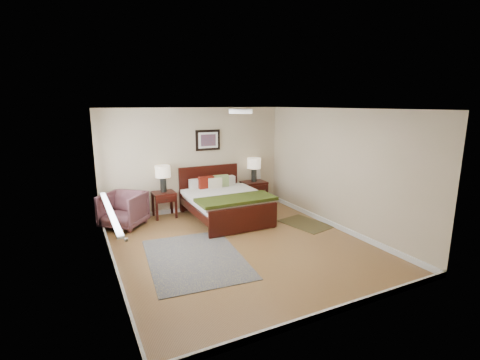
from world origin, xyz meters
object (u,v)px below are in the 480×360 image
at_px(nightstand_left, 164,197).
at_px(armchair, 123,210).
at_px(rug_persian, 195,258).
at_px(lamp_right, 254,165).
at_px(bed, 224,198).
at_px(nightstand_right, 254,191).
at_px(lamp_left, 163,174).

xyz_separation_m(nightstand_left, armchair, (-0.95, -0.25, -0.10)).
xyz_separation_m(armchair, rug_persian, (0.85, -2.17, -0.37)).
relative_size(lamp_right, rug_persian, 0.28).
distance_m(nightstand_left, lamp_right, 2.43).
bearing_deg(bed, rug_persian, -127.29).
bearing_deg(lamp_right, bed, -147.36).
bearing_deg(nightstand_right, bed, -147.84).
xyz_separation_m(bed, armchair, (-2.14, 0.48, -0.12)).
bearing_deg(nightstand_right, nightstand_left, -179.83).
xyz_separation_m(nightstand_left, lamp_right, (2.36, 0.02, 0.57)).
bearing_deg(nightstand_left, bed, -31.56).
xyz_separation_m(bed, rug_persian, (-1.29, -1.69, -0.49)).
bearing_deg(nightstand_left, lamp_left, 90.00).
bearing_deg(lamp_left, nightstand_right, -0.33).
relative_size(bed, lamp_left, 3.27).
height_order(lamp_left, rug_persian, lamp_left).
height_order(lamp_left, armchair, lamp_left).
distance_m(lamp_right, armchair, 3.39).
bearing_deg(nightstand_left, nightstand_right, 0.17).
bearing_deg(bed, nightstand_left, 148.44).
height_order(armchair, rug_persian, armchair).
relative_size(nightstand_left, lamp_left, 0.98).
bearing_deg(armchair, lamp_right, 45.11).
bearing_deg(bed, armchair, 167.30).
relative_size(nightstand_right, armchair, 0.74).
height_order(nightstand_left, lamp_right, lamp_right).
height_order(nightstand_right, lamp_left, lamp_left).
relative_size(armchair, rug_persian, 0.38).
bearing_deg(lamp_right, rug_persian, -135.22).
xyz_separation_m(bed, lamp_left, (-1.19, 0.75, 0.53)).
bearing_deg(nightstand_right, armchair, -175.57).
bearing_deg(lamp_left, rug_persian, -92.32).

